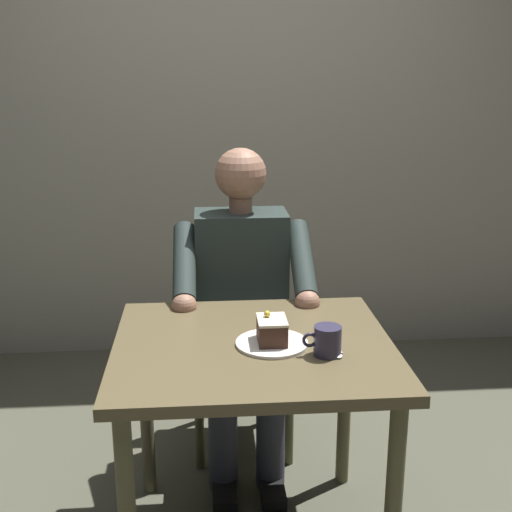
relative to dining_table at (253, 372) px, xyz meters
The scene contains 8 objects.
cafe_rear_panel 1.92m from the dining_table, 90.00° to the right, with size 6.40×0.12×3.00m, color gray.
dining_table is the anchor object (origin of this frame).
chair 0.73m from the dining_table, 90.00° to the right, with size 0.42×0.42×0.90m.
seated_person 0.54m from the dining_table, 90.00° to the right, with size 0.53×0.58×1.27m.
dessert_plate 0.12m from the dining_table, 158.00° to the left, with size 0.22×0.22×0.01m, color silver.
cake_slice 0.16m from the dining_table, 158.11° to the left, with size 0.09×0.12×0.10m.
coffee_cup 0.28m from the dining_table, 152.43° to the left, with size 0.12×0.08×0.09m.
dessert_spoon 0.28m from the dining_table, 158.16° to the left, with size 0.04×0.14×0.01m.
Camera 1 is at (0.15, 1.89, 1.56)m, focal length 46.43 mm.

